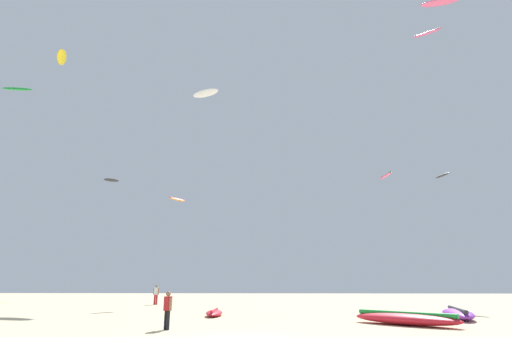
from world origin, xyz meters
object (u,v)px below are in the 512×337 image
(kite_grounded_far, at_px, (458,314))
(kite_aloft_2, at_px, (427,33))
(kite_grounded_near, at_px, (406,319))
(kite_aloft_6, at_px, (17,89))
(kite_aloft_7, at_px, (177,199))
(person_foreground, at_px, (168,307))
(kite_aloft_5, at_px, (111,180))
(person_midground, at_px, (156,293))
(kite_aloft_4, at_px, (440,2))
(kite_aloft_0, at_px, (386,176))
(kite_aloft_8, at_px, (443,175))
(kite_grounded_mid, at_px, (214,313))
(kite_aloft_3, at_px, (62,57))
(kite_aloft_1, at_px, (205,93))

(kite_grounded_far, relative_size, kite_aloft_2, 1.90)
(kite_grounded_near, relative_size, kite_aloft_6, 1.91)
(kite_aloft_2, bearing_deg, kite_aloft_7, 179.56)
(person_foreground, xyz_separation_m, kite_aloft_5, (-17.83, 35.27, 14.97))
(person_midground, height_order, kite_aloft_6, kite_aloft_6)
(person_foreground, height_order, kite_aloft_5, kite_aloft_5)
(kite_aloft_4, height_order, kite_aloft_7, kite_aloft_4)
(person_midground, height_order, kite_aloft_5, kite_aloft_5)
(person_foreground, xyz_separation_m, kite_grounded_near, (11.15, 2.28, -0.64))
(kite_aloft_4, bearing_deg, kite_aloft_7, 168.62)
(kite_aloft_7, bearing_deg, kite_grounded_far, -31.47)
(kite_aloft_6, bearing_deg, kite_aloft_2, 8.27)
(kite_aloft_0, relative_size, kite_aloft_8, 1.27)
(kite_grounded_mid, xyz_separation_m, kite_aloft_3, (-19.06, 11.62, 25.41))
(person_midground, relative_size, kite_aloft_7, 0.86)
(kite_aloft_6, bearing_deg, kite_grounded_mid, -13.89)
(kite_aloft_0, relative_size, kite_aloft_1, 0.73)
(kite_grounded_mid, height_order, kite_aloft_6, kite_aloft_6)
(kite_aloft_3, xyz_separation_m, kite_aloft_6, (0.79, -7.10, -7.50))
(person_foreground, bearing_deg, kite_aloft_8, 174.92)
(person_midground, relative_size, kite_aloft_8, 0.81)
(kite_grounded_near, height_order, kite_aloft_1, kite_aloft_1)
(kite_aloft_1, relative_size, kite_aloft_7, 1.83)
(kite_grounded_near, xyz_separation_m, kite_aloft_2, (9.86, 15.10, 26.36))
(kite_aloft_2, height_order, kite_aloft_7, kite_aloft_2)
(person_foreground, relative_size, kite_aloft_0, 0.59)
(kite_aloft_2, height_order, kite_aloft_8, kite_aloft_2)
(kite_aloft_7, bearing_deg, person_midground, 133.66)
(kite_aloft_1, relative_size, kite_aloft_3, 1.05)
(kite_aloft_0, xyz_separation_m, kite_aloft_6, (-33.76, -9.48, 5.56))
(kite_grounded_far, xyz_separation_m, kite_aloft_6, (-32.37, 6.05, 17.80))
(kite_aloft_4, bearing_deg, kite_aloft_0, 113.54)
(kite_aloft_5, relative_size, kite_aloft_8, 0.96)
(kite_grounded_mid, xyz_separation_m, kite_aloft_6, (-18.27, 4.52, 17.91))
(kite_aloft_1, bearing_deg, kite_aloft_4, -28.22)
(kite_grounded_far, bearing_deg, kite_grounded_near, -139.28)
(kite_grounded_mid, relative_size, kite_aloft_8, 1.54)
(person_midground, bearing_deg, kite_aloft_6, -45.73)
(kite_aloft_0, xyz_separation_m, kite_aloft_8, (4.03, -3.91, -1.05))
(kite_grounded_near, bearing_deg, kite_aloft_5, 131.30)
(kite_aloft_0, relative_size, kite_aloft_4, 0.78)
(kite_grounded_far, relative_size, kite_aloft_1, 1.41)
(kite_aloft_2, xyz_separation_m, kite_aloft_8, (-0.38, 0.03, -15.17))
(person_foreground, height_order, kite_aloft_2, kite_aloft_2)
(kite_grounded_far, bearing_deg, person_midground, 146.88)
(kite_aloft_4, bearing_deg, kite_aloft_2, 82.35)
(kite_grounded_far, xyz_separation_m, kite_aloft_3, (-33.16, 13.16, 25.30))
(kite_aloft_5, xyz_separation_m, kite_aloft_8, (38.46, -17.87, -4.43))
(kite_aloft_7, bearing_deg, kite_grounded_mid, -63.29)
(kite_grounded_near, distance_m, kite_grounded_far, 5.36)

